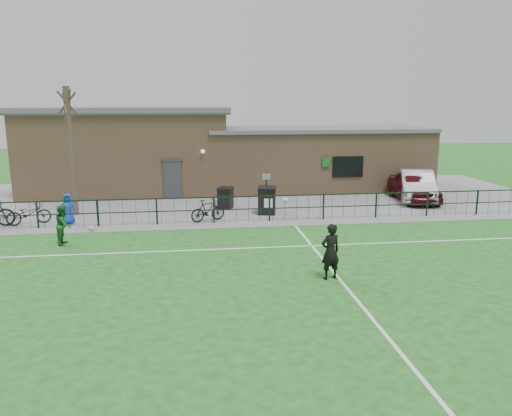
{
  "coord_description": "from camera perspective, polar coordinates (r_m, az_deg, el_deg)",
  "views": [
    {
      "loc": [
        -2.42,
        -13.67,
        5.44
      ],
      "look_at": [
        0.0,
        5.0,
        1.3
      ],
      "focal_mm": 35.0,
      "sensor_mm": 36.0,
      "label": 1
    }
  ],
  "objects": [
    {
      "name": "car_maroon",
      "position": [
        28.23,
        17.57,
        2.33
      ],
      "size": [
        2.1,
        4.59,
        1.52
      ],
      "primitive_type": "imported",
      "rotation": [
        0.0,
        0.0,
        -0.07
      ],
      "color": "#490D16",
      "rests_on": "paving_strip"
    },
    {
      "name": "bicycle_d",
      "position": [
        22.53,
        -5.53,
        -0.28
      ],
      "size": [
        1.7,
        1.1,
        0.99
      ],
      "primitive_type": "imported",
      "rotation": [
        0.0,
        0.0,
        1.99
      ],
      "color": "black",
      "rests_on": "paving_strip"
    },
    {
      "name": "pitch_line_touch",
      "position": [
        22.28,
        -0.92,
        -1.72
      ],
      "size": [
        28.0,
        0.1,
        0.01
      ],
      "primitive_type": "cube",
      "color": "white",
      "rests_on": "ground"
    },
    {
      "name": "car_silver",
      "position": [
        28.63,
        17.87,
        2.52
      ],
      "size": [
        3.19,
        5.14,
        1.6
      ],
      "primitive_type": "imported",
      "rotation": [
        0.0,
        0.0,
        -0.33
      ],
      "color": "#9EA0A6",
      "rests_on": "paving_strip"
    },
    {
      "name": "bare_tree",
      "position": [
        24.92,
        -20.4,
        6.01
      ],
      "size": [
        0.3,
        0.3,
        6.0
      ],
      "primitive_type": "cylinder",
      "color": "#46362A",
      "rests_on": "ground"
    },
    {
      "name": "spectator_child",
      "position": [
        23.41,
        -20.68,
        -0.08
      ],
      "size": [
        0.7,
        0.48,
        1.36
      ],
      "primitive_type": "imported",
      "rotation": [
        0.0,
        0.0,
        0.07
      ],
      "color": "blue",
      "rests_on": "paving_strip"
    },
    {
      "name": "pitch_line_mid",
      "position": [
        18.64,
        0.4,
        -4.55
      ],
      "size": [
        28.0,
        0.1,
        0.01
      ],
      "primitive_type": "cube",
      "color": "white",
      "rests_on": "ground"
    },
    {
      "name": "paving_strip",
      "position": [
        27.81,
        -2.25,
        1.13
      ],
      "size": [
        34.0,
        13.0,
        0.02
      ],
      "primitive_type": "cube",
      "color": "slate",
      "rests_on": "ground"
    },
    {
      "name": "bicycle_c",
      "position": [
        24.05,
        -24.55,
        -0.59
      ],
      "size": [
        1.94,
        1.22,
        0.96
      ],
      "primitive_type": "imported",
      "rotation": [
        0.0,
        0.0,
        1.91
      ],
      "color": "black",
      "rests_on": "paving_strip"
    },
    {
      "name": "pitch_line_perp",
      "position": [
        15.36,
        9.95,
        -8.52
      ],
      "size": [
        0.1,
        16.0,
        0.01
      ],
      "primitive_type": "cube",
      "color": "white",
      "rests_on": "ground"
    },
    {
      "name": "goalkeeper_kick",
      "position": [
        15.47,
        8.37,
        -4.8
      ],
      "size": [
        1.37,
        3.13,
        2.06
      ],
      "color": "black",
      "rests_on": "ground"
    },
    {
      "name": "wheelie_bin_left",
      "position": [
        25.06,
        -3.51,
        1.05
      ],
      "size": [
        0.87,
        0.92,
        0.99
      ],
      "primitive_type": "cube",
      "rotation": [
        0.0,
        0.0,
        -0.35
      ],
      "color": "black",
      "rests_on": "paving_strip"
    },
    {
      "name": "outfield_player",
      "position": [
        20.28,
        -21.14,
        -1.81
      ],
      "size": [
        0.57,
        0.74,
        1.51
      ],
      "primitive_type": "imported",
      "rotation": [
        0.0,
        0.0,
        1.57
      ],
      "color": "#1A5E22",
      "rests_on": "ground"
    },
    {
      "name": "sign_post",
      "position": [
        24.12,
        1.18,
        1.84
      ],
      "size": [
        0.08,
        0.08,
        2.0
      ],
      "primitive_type": "cylinder",
      "rotation": [
        0.0,
        0.0,
        0.33
      ],
      "color": "black",
      "rests_on": "paving_strip"
    },
    {
      "name": "ball_ground",
      "position": [
        22.02,
        -18.33,
        -2.23
      ],
      "size": [
        0.23,
        0.23,
        0.23
      ],
      "primitive_type": "sphere",
      "color": "silver",
      "rests_on": "ground"
    },
    {
      "name": "perimeter_fence",
      "position": [
        22.33,
        -0.99,
        -0.11
      ],
      "size": [
        28.0,
        0.1,
        1.2
      ],
      "primitive_type": "cube",
      "color": "black",
      "rests_on": "ground"
    },
    {
      "name": "clubhouse",
      "position": [
        30.38,
        -4.46,
        6.29
      ],
      "size": [
        24.25,
        5.4,
        4.96
      ],
      "color": "#A17E5A",
      "rests_on": "ground"
    },
    {
      "name": "ground",
      "position": [
        14.91,
        2.5,
        -9.01
      ],
      "size": [
        90.0,
        90.0,
        0.0
      ],
      "primitive_type": "plane",
      "color": "#1A581B",
      "rests_on": "ground"
    },
    {
      "name": "wheelie_bin_right",
      "position": [
        23.91,
        1.26,
        0.79
      ],
      "size": [
        0.97,
        1.06,
        1.22
      ],
      "primitive_type": "cube",
      "rotation": [
        0.0,
        0.0,
        -0.2
      ],
      "color": "black",
      "rests_on": "paving_strip"
    }
  ]
}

